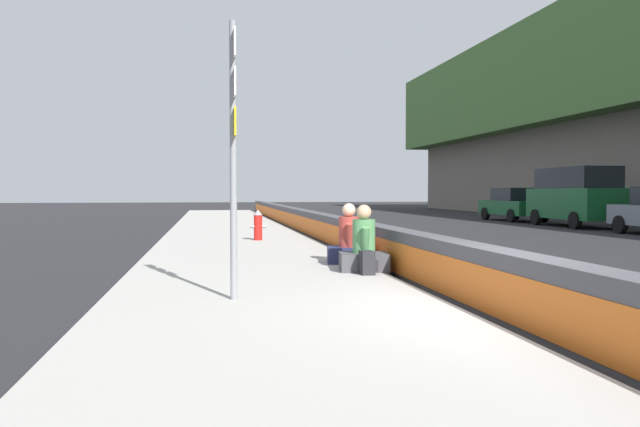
{
  "coord_description": "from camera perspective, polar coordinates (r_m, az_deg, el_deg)",
  "views": [
    {
      "loc": [
        -6.77,
        3.44,
        1.56
      ],
      "look_at": [
        10.23,
        0.44,
        0.93
      ],
      "focal_mm": 35.38,
      "sensor_mm": 36.0,
      "label": 1
    }
  ],
  "objects": [
    {
      "name": "ground_plane",
      "position": [
        7.76,
        16.83,
        -9.59
      ],
      "size": [
        160.0,
        160.0,
        0.0
      ],
      "primitive_type": "plane",
      "color": "#232326",
      "rests_on": "ground"
    },
    {
      "name": "sidewalk_strip",
      "position": [
        6.98,
        -3.3,
        -10.23
      ],
      "size": [
        80.0,
        4.4,
        0.14
      ],
      "primitive_type": "cube",
      "color": "#A8A59E",
      "rests_on": "ground_plane"
    },
    {
      "name": "jersey_barrier",
      "position": [
        7.68,
        16.83,
        -6.49
      ],
      "size": [
        76.0,
        0.45,
        0.85
      ],
      "color": "#47474C",
      "rests_on": "ground_plane"
    },
    {
      "name": "route_sign_post",
      "position": [
        8.27,
        -7.81,
        6.75
      ],
      "size": [
        0.44,
        0.09,
        3.6
      ],
      "color": "gray",
      "rests_on": "sidewalk_strip"
    },
    {
      "name": "fire_hydrant",
      "position": [
        18.16,
        -5.62,
        -1.0
      ],
      "size": [
        0.26,
        0.46,
        0.88
      ],
      "color": "red",
      "rests_on": "sidewalk_strip"
    },
    {
      "name": "seated_person_foreground",
      "position": [
        11.21,
        3.98,
        -3.31
      ],
      "size": [
        0.82,
        0.93,
        1.17
      ],
      "color": "#424247",
      "rests_on": "sidewalk_strip"
    },
    {
      "name": "seated_person_middle",
      "position": [
        12.42,
        2.63,
        -2.79
      ],
      "size": [
        0.84,
        0.94,
        1.17
      ],
      "color": "#23284C",
      "rests_on": "sidewalk_strip"
    },
    {
      "name": "backpack",
      "position": [
        10.72,
        4.32,
        -4.48
      ],
      "size": [
        0.32,
        0.28,
        0.4
      ],
      "color": "#232328",
      "rests_on": "sidewalk_strip"
    },
    {
      "name": "parked_car_fourth",
      "position": [
        29.31,
        22.1,
        1.52
      ],
      "size": [
        5.16,
        2.22,
        2.56
      ],
      "color": "#145128",
      "rests_on": "ground_plane"
    },
    {
      "name": "parked_car_midline",
      "position": [
        33.99,
        17.13,
        0.8
      ],
      "size": [
        4.53,
        2.0,
        1.71
      ],
      "color": "#145128",
      "rests_on": "ground_plane"
    }
  ]
}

